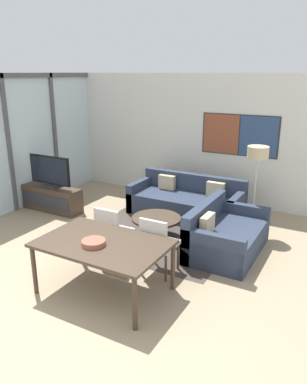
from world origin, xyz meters
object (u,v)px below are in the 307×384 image
television (50,172)px  dining_chair_centre (157,242)px  dining_chair_left (112,230)px  floor_lamp (257,159)px  coffee_table (156,222)px  tv_console (52,199)px  sofa_side (223,236)px  fruit_bowl (93,242)px  dining_table (103,246)px  sofa_main (187,202)px

television → dining_chair_centre: (3.20, -1.24, -0.34)m
dining_chair_left → floor_lamp: 2.87m
coffee_table → dining_chair_centre: bearing=-60.7°
tv_console → coffee_table: bearing=-3.0°
television → floor_lamp: floor_lamp is taller
sofa_side → fruit_bowl: 2.34m
sofa_side → dining_table: 2.19m
sofa_main → fruit_bowl: bearing=-87.1°
television → sofa_side: television is taller
sofa_main → coffee_table: (0.00, -1.33, 0.02)m
dining_table → floor_lamp: size_ratio=1.06×
fruit_bowl → dining_chair_centre: bearing=62.4°
television → floor_lamp: (3.98, 1.02, 0.51)m
dining_table → dining_chair_centre: (0.40, 0.73, -0.15)m
sofa_side → coffee_table: size_ratio=1.83×
dining_table → tv_console: bearing=144.8°
floor_lamp → television: bearing=-165.6°
dining_chair_left → dining_chair_centre: bearing=-2.1°
sofa_main → sofa_side: bearing=-46.4°
coffee_table → fruit_bowl: bearing=-85.1°
tv_console → dining_chair_left: size_ratio=1.53×
dining_table → dining_chair_centre: size_ratio=1.89×
sofa_side → dining_chair_left: 1.82m
dining_chair_centre → floor_lamp: size_ratio=0.56×
dining_chair_left → dining_chair_centre: size_ratio=1.00×
coffee_table → dining_chair_centre: dining_chair_centre is taller
coffee_table → floor_lamp: 2.11m
coffee_table → television: bearing=177.0°
television → dining_chair_centre: size_ratio=1.17×
coffee_table → dining_chair_left: size_ratio=0.98×
sofa_side → dining_table: (-0.98, -1.91, 0.40)m
sofa_main → dining_table: sofa_main is taller
coffee_table → dining_chair_centre: size_ratio=0.98×
fruit_bowl → dining_chair_left: bearing=111.7°
dining_chair_centre → tv_console: bearing=158.8°
coffee_table → fruit_bowl: (0.17, -1.97, 0.47)m
television → dining_chair_left: bearing=-26.8°
sofa_main → tv_console: bearing=-155.1°
sofa_main → fruit_bowl: size_ratio=7.37×
tv_console → sofa_side: 3.79m
sofa_main → dining_table: 3.20m
television → dining_chair_left: (2.40, -1.21, -0.34)m
coffee_table → sofa_side: bearing=3.4°
dining_chair_centre → floor_lamp: (0.78, 2.27, 0.85)m
sofa_side → dining_chair_left: dining_chair_left is taller
tv_console → dining_chair_left: dining_chair_left is taller
sofa_side → fruit_bowl: size_ratio=5.19×
sofa_main → dining_chair_centre: 2.53m
tv_console → floor_lamp: size_ratio=0.86×
tv_console → dining_chair_left: 2.70m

